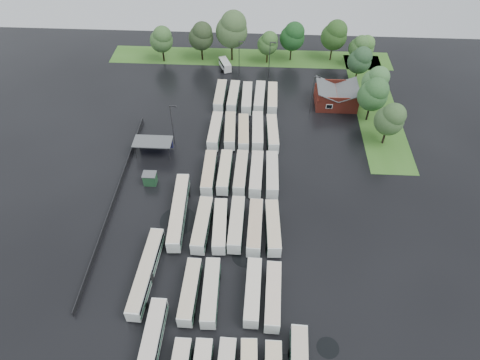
{
  "coord_description": "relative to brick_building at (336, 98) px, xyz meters",
  "views": [
    {
      "loc": [
        5.29,
        -47.56,
        61.71
      ],
      "look_at": [
        2.0,
        12.0,
        2.5
      ],
      "focal_mm": 32.0,
      "sensor_mm": 36.0,
      "label": 1
    }
  ],
  "objects": [
    {
      "name": "tree_north_5",
      "position": [
        1.08,
        21.89,
        5.76
      ],
      "size": [
        7.15,
        7.15,
        11.85
      ],
      "color": "black",
      "rests_on": "ground"
    },
    {
      "name": "west_fence",
      "position": [
        -46.2,
        -34.77,
        -1.27
      ],
      "size": [
        0.1,
        50.0,
        1.2
      ],
      "primitive_type": "cube",
      "color": "#2D2D30",
      "rests_on": "ground"
    },
    {
      "name": "bus_r3c0",
      "position": [
        -28.44,
        -28.12,
        -0.17
      ],
      "size": [
        2.47,
        11.11,
        3.08
      ],
      "rotation": [
        0.0,
        0.0,
        0.01
      ],
      "color": "white",
      "rests_on": "ground"
    },
    {
      "name": "bus_r2c4",
      "position": [
        -15.5,
        -41.7,
        -0.14
      ],
      "size": [
        2.96,
        11.38,
        3.14
      ],
      "rotation": [
        0.0,
        0.0,
        0.05
      ],
      "color": "white",
      "rests_on": "ground"
    },
    {
      "name": "bus_r4c0",
      "position": [
        -28.49,
        -14.53,
        -0.14
      ],
      "size": [
        2.64,
        11.3,
        3.13
      ],
      "rotation": [
        0.0,
        0.0,
        -0.02
      ],
      "color": "white",
      "rests_on": "ground"
    },
    {
      "name": "lamp_post_nw",
      "position": [
        -37.21,
        -17.62,
        4.18
      ],
      "size": [
        1.6,
        0.31,
        10.41
      ],
      "color": "#2D2D30",
      "rests_on": "ground"
    },
    {
      "name": "utility_hut",
      "position": [
        -40.2,
        -30.17,
        -0.55
      ],
      "size": [
        2.7,
        2.2,
        2.62
      ],
      "color": "#1B4525",
      "rests_on": "ground"
    },
    {
      "name": "puddle_0",
      "position": [
        -27.0,
        -65.0,
        -1.86
      ],
      "size": [
        5.09,
        5.09,
        0.01
      ],
      "primitive_type": "cylinder",
      "color": "black",
      "rests_on": "ground"
    },
    {
      "name": "bus_r4c3",
      "position": [
        -18.94,
        -14.1,
        -0.1
      ],
      "size": [
        2.72,
        11.58,
        3.21
      ],
      "rotation": [
        0.0,
        0.0,
        0.02
      ],
      "color": "white",
      "rests_on": "ground"
    },
    {
      "name": "puddle_4",
      "position": [
        -7.31,
        -62.5,
        -1.86
      ],
      "size": [
        3.37,
        3.37,
        0.01
      ],
      "primitive_type": "cylinder",
      "color": "black",
      "rests_on": "ground"
    },
    {
      "name": "minibus",
      "position": [
        -28.69,
        15.48,
        -0.54
      ],
      "size": [
        3.9,
        5.82,
        2.39
      ],
      "rotation": [
        0.0,
        0.0,
        0.38
      ],
      "color": "silver",
      "rests_on": "ground"
    },
    {
      "name": "bus_r2c0",
      "position": [
        -28.22,
        -41.81,
        -0.1
      ],
      "size": [
        2.85,
        11.6,
        3.21
      ],
      "rotation": [
        0.0,
        0.0,
        -0.04
      ],
      "color": "white",
      "rests_on": "ground"
    },
    {
      "name": "bus_r1c4",
      "position": [
        -15.47,
        -55.43,
        -0.14
      ],
      "size": [
        2.7,
        11.31,
        3.13
      ],
      "rotation": [
        0.0,
        0.0,
        -0.03
      ],
      "color": "white",
      "rests_on": "ground"
    },
    {
      "name": "artic_bus_west_b",
      "position": [
        -32.96,
        -38.83,
        -0.1
      ],
      "size": [
        3.15,
        17.22,
        3.18
      ],
      "rotation": [
        0.0,
        0.0,
        0.04
      ],
      "color": "white",
      "rests_on": "ground"
    },
    {
      "name": "bus_r3c2",
      "position": [
        -22.01,
        -27.77,
        -0.17
      ],
      "size": [
        2.63,
        11.16,
        3.09
      ],
      "rotation": [
        0.0,
        0.0,
        -0.02
      ],
      "color": "white",
      "rests_on": "ground"
    },
    {
      "name": "bus_r1c0",
      "position": [
        -28.57,
        -55.32,
        -0.19
      ],
      "size": [
        2.54,
        11.0,
        3.05
      ],
      "rotation": [
        0.0,
        0.0,
        -0.02
      ],
      "color": "white",
      "rests_on": "ground"
    },
    {
      "name": "tree_east_3",
      "position": [
        6.62,
        10.56,
        4.63
      ],
      "size": [
        6.1,
        6.1,
        10.1
      ],
      "color": "#392919",
      "rests_on": "ground"
    },
    {
      "name": "bus_r4c1",
      "position": [
        -25.15,
        -14.22,
        -0.16
      ],
      "size": [
        2.87,
        11.24,
        3.1
      ],
      "rotation": [
        0.0,
        0.0,
        0.05
      ],
      "color": "white",
      "rests_on": "ground"
    },
    {
      "name": "lamp_post_back_e",
      "position": [
        -16.48,
        11.06,
        4.24
      ],
      "size": [
        1.62,
        0.32,
        10.52
      ],
      "color": "#2D2D30",
      "rests_on": "ground"
    },
    {
      "name": "lamp_post_ne",
      "position": [
        -6.29,
        -3.91,
        3.92
      ],
      "size": [
        1.53,
        0.3,
        9.96
      ],
      "color": "#2D2D30",
      "rests_on": "ground"
    },
    {
      "name": "bus_r5c0",
      "position": [
        -28.57,
        -0.47,
        -0.16
      ],
      "size": [
        2.51,
        11.16,
        3.1
      ],
      "rotation": [
        0.0,
        0.0,
        -0.01
      ],
      "color": "white",
      "rests_on": "ground"
    },
    {
      "name": "puddle_2",
      "position": [
        -33.07,
        -39.72,
        -1.86
      ],
      "size": [
        6.99,
        6.99,
        0.01
      ],
      "primitive_type": "cylinder",
      "color": "black",
      "rests_on": "ground"
    },
    {
      "name": "tree_north_4",
      "position": [
        -10.34,
        21.21,
        5.4
      ],
      "size": [
        6.82,
        6.82,
        11.3
      ],
      "color": "black",
      "rests_on": "ground"
    },
    {
      "name": "tree_north_2",
      "position": [
        -26.93,
        20.38,
        7.42
      ],
      "size": [
        8.72,
        8.72,
        14.44
      ],
      "color": "black",
      "rests_on": "ground"
    },
    {
      "name": "lamp_post_back_w",
      "position": [
        -24.49,
        12.43,
        3.84
      ],
      "size": [
        1.51,
        0.29,
        9.82
      ],
      "color": "#2D2D30",
      "rests_on": "ground"
    },
    {
      "name": "tree_east_1",
      "position": [
        7.09,
        -6.19,
        5.41
      ],
      "size": [
        6.83,
        6.83,
        11.3
      ],
      "color": "black",
      "rests_on": "ground"
    },
    {
      "name": "grass_strip_east",
      "position": [
        10.0,
        0.03,
        -1.86
      ],
      "size": [
        10.0,
        50.0,
        0.01
      ],
      "primitive_type": "cube",
      "color": "#366820",
      "rests_on": "ground"
    },
    {
      "name": "bus_r1c3",
      "position": [
        -18.64,
        -54.86,
        -0.16
      ],
      "size": [
        2.62,
        11.2,
        3.1
      ],
      "rotation": [
        0.0,
        0.0,
        -0.02
      ],
      "color": "white",
      "rests_on": "ground"
    },
    {
      "name": "ground",
      "position": [
        -24.0,
        -42.77,
        -1.87
      ],
      "size": [
        160.0,
        160.0,
        0.0
      ],
      "primitive_type": "plane",
      "color": "black",
      "rests_on": "ground"
    },
    {
      "name": "bus_r3c3",
      "position": [
        -18.85,
        -27.97,
        -0.13
      ],
      "size": [
        2.68,
        11.37,
        3.15
      ],
      "rotation": [
        0.0,
        0.0,
        -0.02
      ],
      "color": "white",
      "rests_on": "ground"
    },
    {
      "name": "bus_r5c4",
      "position": [
        -15.64,
        -0.77,
        -0.18
      ],
      "size": [
        2.46,
        11.06,
        3.07
      ],
      "rotation": [
        0.0,
        0.0,
        -0.01
      ],
      "color": "white",
      "rests_on": "ground"
    },
    {
      "name": "bus_r5c2",
      "position": [
        -21.91,
        -1.04,
        -0.17
      ],
      "size": [
        2.43,
        11.09,
        3.08
      ],
      "rotation": [
        0.0,
        0.0,
        0.01
      ],
      "color": "white",
      "rests_on": "ground"
    },
    {
      "name": "brick_building",
      "position": [
        0.0,
        0.0,
        0.0
      ],
      "size": [
        10.07,
        8.6,
        5.39
      ],
      "color": "maroon",
      "rests_on": "ground"
    },
    {
      "name": "bus_r4c2",
      "position": [
        -22.09,
        -14.71,
        -0.2
      ],
      "size": [
        2.82,
        11.0,
        3.03
      ],
      "rotation": [
        0.0,
        0.0,
        0.05
      ],
      "color": "white",
      "rests_on": "ground"
    },
    {
      "name": "bus_r2c3",
      "position": [
        -18.72,
        -41.81,
        -0.11
      ],
      "size": [
        2.69,
        11.54,
        3.2
      ],
      "rotation": [
        0.0,
        0.0,
        -0.02
      ],
      "color": "white",
      "rests_on": "ground"
    },
    {
      "name": "tree_north_0",
      "position": [
        -46.23,
        18.64,
        4.87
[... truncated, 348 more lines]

